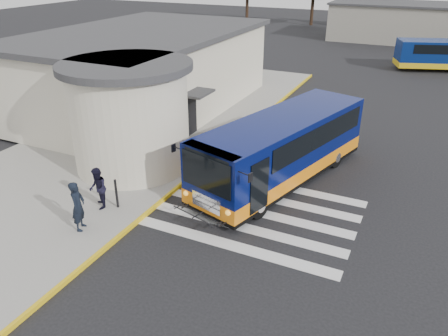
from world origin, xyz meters
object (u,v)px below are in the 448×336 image
at_px(pedestrian_b, 98,188).
at_px(bollard, 116,194).
at_px(transit_bus, 281,151).
at_px(pedestrian_a, 78,206).

height_order(pedestrian_b, bollard, pedestrian_b).
distance_m(pedestrian_b, bollard, 0.73).
distance_m(transit_bus, pedestrian_a, 8.69).
xyz_separation_m(pedestrian_a, bollard, (0.25, 1.78, -0.34)).
height_order(transit_bus, pedestrian_a, transit_bus).
xyz_separation_m(transit_bus, pedestrian_a, (-5.13, -7.00, -0.30)).
height_order(transit_bus, pedestrian_b, transit_bus).
bearing_deg(transit_bus, pedestrian_a, -110.18).
bearing_deg(pedestrian_a, pedestrian_b, -7.56).
distance_m(transit_bus, bollard, 7.18).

